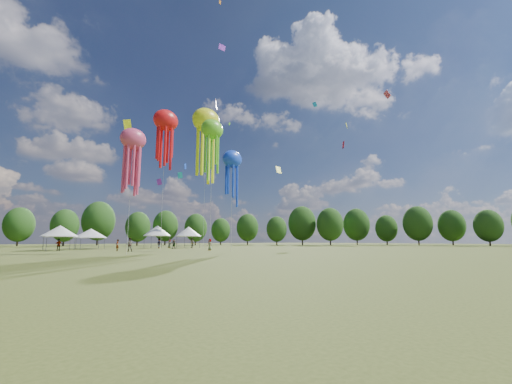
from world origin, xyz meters
TOP-DOWN VIEW (x-y plane):
  - ground at (0.00, 0.00)m, footprint 300.00×300.00m
  - spectator_near at (-5.55, 37.58)m, footprint 1.05×0.90m
  - spectators_far at (4.42, 48.32)m, footprint 24.87×21.68m
  - festival_tents at (-4.64, 53.62)m, footprint 39.72×10.32m
  - show_kites at (2.76, 42.53)m, footprint 42.78×23.53m
  - small_kites at (0.95, 42.01)m, footprint 73.33×53.19m
  - treeline at (-3.87, 62.51)m, footprint 201.57×95.24m

SIDE VIEW (x-z plane):
  - ground at x=0.00m, z-range 0.00..0.00m
  - spectators_far at x=4.42m, z-range -0.08..1.85m
  - spectator_near at x=-5.55m, z-range 0.00..1.86m
  - festival_tents at x=-4.64m, z-range 0.96..5.39m
  - treeline at x=-3.87m, z-range -0.17..13.26m
  - show_kites at x=2.76m, z-range 5.25..34.52m
  - small_kites at x=0.95m, z-range 7.91..53.00m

